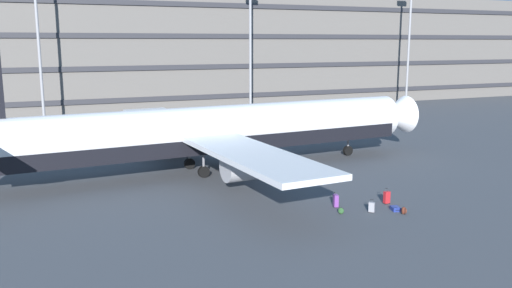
{
  "coord_description": "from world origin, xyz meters",
  "views": [
    {
      "loc": [
        -15.36,
        -41.16,
        10.45
      ],
      "look_at": [
        -0.23,
        -5.24,
        3.0
      ],
      "focal_mm": 37.6,
      "sensor_mm": 36.0,
      "label": 1
    }
  ],
  "objects_px": {
    "suitcase_large": "(372,207)",
    "backpack_laid_flat": "(341,211)",
    "suitcase_orange": "(336,201)",
    "backpack_black": "(404,211)",
    "airliner": "(208,132)",
    "suitcase_purple": "(395,209)",
    "suitcase_navy": "(387,197)"
  },
  "relations": [
    {
      "from": "airliner",
      "to": "backpack_black",
      "type": "distance_m",
      "value": 17.31
    },
    {
      "from": "suitcase_navy",
      "to": "airliner",
      "type": "bearing_deg",
      "value": 121.93
    },
    {
      "from": "airliner",
      "to": "backpack_black",
      "type": "height_order",
      "value": "airliner"
    },
    {
      "from": "suitcase_large",
      "to": "backpack_laid_flat",
      "type": "bearing_deg",
      "value": 164.96
    },
    {
      "from": "suitcase_purple",
      "to": "suitcase_orange",
      "type": "distance_m",
      "value": 3.74
    },
    {
      "from": "suitcase_navy",
      "to": "suitcase_large",
      "type": "xyz_separation_m",
      "value": [
        -2.0,
        -1.19,
        -0.08
      ]
    },
    {
      "from": "airliner",
      "to": "suitcase_purple",
      "type": "bearing_deg",
      "value": -61.83
    },
    {
      "from": "suitcase_purple",
      "to": "backpack_black",
      "type": "relative_size",
      "value": 1.5
    },
    {
      "from": "suitcase_orange",
      "to": "backpack_black",
      "type": "bearing_deg",
      "value": -42.56
    },
    {
      "from": "suitcase_orange",
      "to": "backpack_laid_flat",
      "type": "distance_m",
      "value": 1.43
    },
    {
      "from": "suitcase_purple",
      "to": "suitcase_navy",
      "type": "distance_m",
      "value": 1.5
    },
    {
      "from": "suitcase_large",
      "to": "backpack_black",
      "type": "height_order",
      "value": "suitcase_large"
    },
    {
      "from": "suitcase_large",
      "to": "backpack_laid_flat",
      "type": "relative_size",
      "value": 1.92
    },
    {
      "from": "suitcase_navy",
      "to": "backpack_laid_flat",
      "type": "distance_m",
      "value": 3.97
    },
    {
      "from": "suitcase_large",
      "to": "backpack_laid_flat",
      "type": "height_order",
      "value": "suitcase_large"
    },
    {
      "from": "airliner",
      "to": "backpack_laid_flat",
      "type": "relative_size",
      "value": 92.37
    },
    {
      "from": "suitcase_orange",
      "to": "backpack_laid_flat",
      "type": "bearing_deg",
      "value": -107.9
    },
    {
      "from": "suitcase_navy",
      "to": "suitcase_large",
      "type": "height_order",
      "value": "suitcase_navy"
    },
    {
      "from": "suitcase_purple",
      "to": "suitcase_large",
      "type": "height_order",
      "value": "suitcase_large"
    },
    {
      "from": "suitcase_orange",
      "to": "backpack_black",
      "type": "distance_m",
      "value": 4.25
    },
    {
      "from": "airliner",
      "to": "backpack_black",
      "type": "bearing_deg",
      "value": -62.97
    },
    {
      "from": "backpack_laid_flat",
      "to": "backpack_black",
      "type": "bearing_deg",
      "value": -23.22
    },
    {
      "from": "suitcase_navy",
      "to": "backpack_black",
      "type": "bearing_deg",
      "value": -98.7
    },
    {
      "from": "suitcase_purple",
      "to": "airliner",
      "type": "bearing_deg",
      "value": 118.17
    },
    {
      "from": "suitcase_purple",
      "to": "suitcase_navy",
      "type": "relative_size",
      "value": 0.74
    },
    {
      "from": "airliner",
      "to": "suitcase_orange",
      "type": "distance_m",
      "value": 13.45
    },
    {
      "from": "airliner",
      "to": "suitcase_navy",
      "type": "height_order",
      "value": "airliner"
    },
    {
      "from": "suitcase_large",
      "to": "suitcase_orange",
      "type": "height_order",
      "value": "suitcase_orange"
    },
    {
      "from": "airliner",
      "to": "backpack_black",
      "type": "xyz_separation_m",
      "value": [
        7.74,
        -15.18,
        -3.08
      ]
    },
    {
      "from": "airliner",
      "to": "suitcase_purple",
      "type": "xyz_separation_m",
      "value": [
        7.71,
        -14.39,
        -3.17
      ]
    },
    {
      "from": "suitcase_purple",
      "to": "suitcase_navy",
      "type": "height_order",
      "value": "suitcase_navy"
    },
    {
      "from": "suitcase_navy",
      "to": "backpack_black",
      "type": "relative_size",
      "value": 2.03
    }
  ]
}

